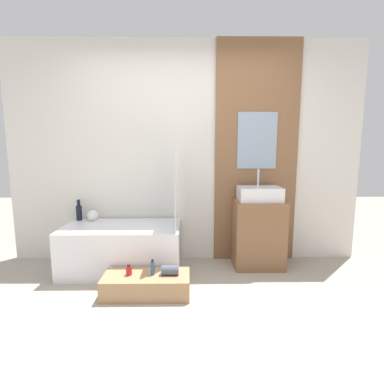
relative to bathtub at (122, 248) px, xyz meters
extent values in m
plane|color=#A39989|center=(0.70, -1.19, -0.26)|extent=(12.00, 12.00, 0.00)
cube|color=silver|center=(0.70, 0.39, 1.04)|extent=(4.20, 0.06, 2.60)
cube|color=brown|center=(1.55, 0.34, 1.04)|extent=(0.98, 0.03, 2.60)
cube|color=#8C9EB2|center=(1.55, 0.32, 1.19)|extent=(0.46, 0.01, 0.65)
cube|color=white|center=(0.00, 0.00, 0.00)|extent=(1.28, 0.69, 0.52)
cube|color=silver|center=(0.00, 0.00, 0.25)|extent=(1.00, 0.48, 0.01)
cube|color=silver|center=(0.61, -0.06, 0.71)|extent=(0.01, 0.53, 0.90)
cube|color=#A87F56|center=(0.34, -0.55, -0.17)|extent=(0.81, 0.37, 0.19)
cube|color=brown|center=(1.55, 0.11, 0.13)|extent=(0.56, 0.42, 0.78)
cube|color=white|center=(1.55, 0.11, 0.59)|extent=(0.48, 0.33, 0.16)
cylinder|color=silver|center=(1.55, 0.20, 0.77)|extent=(0.02, 0.02, 0.20)
cylinder|color=black|center=(-0.56, 0.26, 0.34)|extent=(0.07, 0.07, 0.17)
cylinder|color=black|center=(-0.56, 0.26, 0.47)|extent=(0.04, 0.04, 0.07)
sphere|color=white|center=(-0.39, 0.23, 0.32)|extent=(0.13, 0.13, 0.13)
cylinder|color=red|center=(0.18, -0.55, -0.03)|extent=(0.05, 0.05, 0.08)
cylinder|color=black|center=(0.18, -0.55, 0.02)|extent=(0.03, 0.03, 0.02)
cylinder|color=#2D567A|center=(0.40, -0.55, -0.01)|extent=(0.04, 0.04, 0.13)
cylinder|color=black|center=(0.40, -0.55, 0.07)|extent=(0.02, 0.02, 0.03)
cylinder|color=#4C5666|center=(0.57, -0.55, -0.02)|extent=(0.16, 0.09, 0.09)
camera|label=1|loc=(0.74, -3.22, 1.13)|focal=28.00mm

